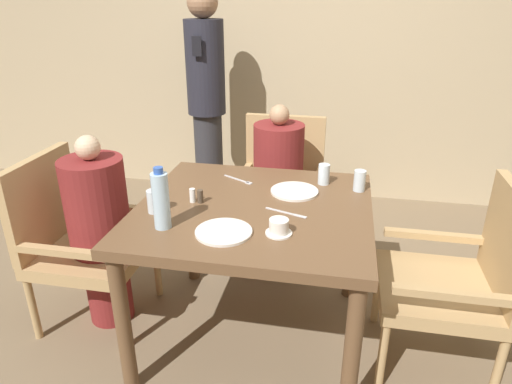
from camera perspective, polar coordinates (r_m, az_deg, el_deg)
name	(u,v)px	position (r m, az deg, el deg)	size (l,w,h in m)	color
ground_plane	(254,334)	(2.60, -0.23, -17.33)	(16.00, 16.00, 0.00)	#7A664C
wall_back	(302,34)	(4.00, 5.80, 19.06)	(8.00, 0.06, 2.80)	tan
dining_table	(254,225)	(2.22, -0.26, -4.09)	(1.11, 1.05, 0.77)	brown
chair_left_side	(76,236)	(2.65, -21.56, -5.17)	(0.55, 0.55, 0.94)	tan
diner_in_left_chair	(100,231)	(2.56, -18.87, -4.61)	(0.32, 0.32, 1.07)	maroon
chair_far_side	(281,184)	(3.14, 3.15, 1.05)	(0.55, 0.55, 0.94)	tan
diner_in_far_chair	(278,185)	(2.99, 2.76, 0.93)	(0.32, 0.32, 1.08)	maroon
chair_right_side	(461,276)	(2.35, 24.24, -9.55)	(0.55, 0.55, 0.94)	tan
standing_host	(207,98)	(3.69, -6.20, 11.60)	(0.30, 0.34, 1.76)	#2D2D33
plate_main_left	(224,232)	(1.94, -4.06, -4.99)	(0.24, 0.24, 0.01)	white
plate_main_right	(294,191)	(2.33, 4.83, 0.09)	(0.24, 0.24, 0.01)	white
teacup_with_saucer	(279,227)	(1.92, 2.88, -4.44)	(0.11, 0.11, 0.07)	white
water_bottle	(161,200)	(1.97, -11.80, -0.99)	(0.07, 0.07, 0.28)	silver
glass_tall_near	(324,174)	(2.44, 8.49, 2.22)	(0.06, 0.06, 0.11)	silver
glass_tall_mid	(154,201)	(2.15, -12.67, -1.15)	(0.06, 0.06, 0.11)	silver
glass_tall_far	(360,181)	(2.39, 12.82, 1.39)	(0.06, 0.06, 0.11)	silver
salt_shaker	(192,195)	(2.23, -7.94, -0.42)	(0.03, 0.03, 0.07)	white
pepper_shaker	(200,196)	(2.21, -6.98, -0.54)	(0.03, 0.03, 0.07)	#4C3D2D
fork_beside_plate	(241,180)	(2.47, -1.91, 1.46)	(0.18, 0.11, 0.00)	silver
knife_beside_plate	(288,213)	(2.11, 4.03, -2.66)	(0.20, 0.08, 0.00)	silver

